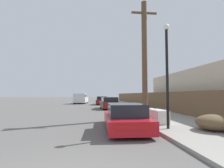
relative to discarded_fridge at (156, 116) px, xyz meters
The scene contains 11 objects.
sidewalk_curb 17.02m from the discarded_fridge, 85.28° to the left, with size 4.20×63.00×0.12m, color gray.
discarded_fridge is the anchor object (origin of this frame).
parked_sports_car_red 2.20m from the discarded_fridge, 149.61° to the right, with size 1.89×4.46×1.20m.
car_parked_mid 10.64m from the discarded_fridge, 98.39° to the left, with size 2.04×4.21×1.31m.
car_parked_far 19.33m from the discarded_fridge, 95.71° to the left, with size 2.13×4.75×1.30m.
pickup_truck 23.19m from the discarded_fridge, 103.86° to the left, with size 2.39×5.70×1.76m.
utility_pole 4.50m from the discarded_fridge, 86.60° to the left, with size 1.80×0.37×8.00m.
street_lamp 2.90m from the discarded_fridge, 93.26° to the right, with size 0.26×0.26×4.66m.
brush_pile 2.80m from the discarded_fridge, 53.84° to the right, with size 1.47×1.49×0.65m.
wooden_fence 15.96m from the discarded_fridge, 77.87° to the left, with size 0.08×41.10×1.72m, color brown.
building_right_house 9.20m from the discarded_fridge, 35.58° to the left, with size 6.00×15.10×3.70m, color beige.
Camera 1 is at (0.54, -2.54, 1.60)m, focal length 28.00 mm.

